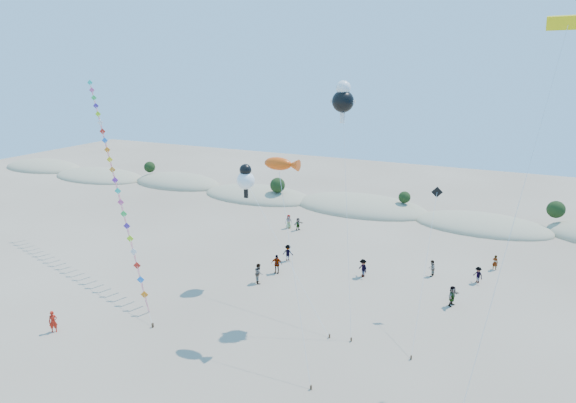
{
  "coord_description": "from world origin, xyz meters",
  "views": [
    {
      "loc": [
        18.04,
        -17.54,
        19.32
      ],
      "look_at": [
        3.36,
        14.0,
        9.43
      ],
      "focal_mm": 30.0,
      "sensor_mm": 36.0,
      "label": 1
    }
  ],
  "objects": [
    {
      "name": "fish_kite",
      "position": [
        3.59,
        12.45,
        12.56
      ],
      "size": [
        6.43,
        6.9,
        13.07
      ],
      "color": "#3F2D1E",
      "rests_on": "ground"
    },
    {
      "name": "cartoon_kite_low",
      "position": [
        -2.92,
        18.6,
        9.62
      ],
      "size": [
        11.4,
        7.38,
        10.93
      ],
      "color": "#3F2D1E",
      "rests_on": "ground"
    },
    {
      "name": "dune_ridge",
      "position": [
        1.06,
        45.14,
        0.11
      ],
      "size": [
        145.3,
        11.49,
        5.57
      ],
      "color": "gray",
      "rests_on": "ground"
    },
    {
      "name": "cartoon_kite_high",
      "position": [
        6.16,
        17.86,
        16.84
      ],
      "size": [
        4.11,
        6.46,
        18.21
      ],
      "color": "#3F2D1E",
      "rests_on": "ground"
    },
    {
      "name": "kite_train",
      "position": [
        -16.74,
        16.76,
        9.31
      ],
      "size": [
        22.08,
        16.92,
        18.28
      ],
      "color": "#3F2D1E",
      "rests_on": "ground"
    },
    {
      "name": "parafoil_kite",
      "position": [
        20.34,
        17.18,
        21.39
      ],
      "size": [
        4.59,
        12.81,
        22.22
      ],
      "color": "#3F2D1E",
      "rests_on": "ground"
    },
    {
      "name": "flyer_foreground",
      "position": [
        -11.44,
        4.14,
        0.84
      ],
      "size": [
        0.73,
        0.69,
        1.68
      ],
      "primitive_type": "imported",
      "rotation": [
        0.0,
        0.0,
        0.66
      ],
      "color": "#AD1A0D",
      "rests_on": "ground"
    },
    {
      "name": "beachgoers",
      "position": [
        5.64,
        24.73,
        0.85
      ],
      "size": [
        31.94,
        16.25,
        1.88
      ],
      "color": "slate",
      "rests_on": "ground"
    },
    {
      "name": "dark_kite",
      "position": [
        13.36,
        17.94,
        6.81
      ],
      "size": [
        0.87,
        8.83,
        10.15
      ],
      "color": "#3F2D1E",
      "rests_on": "ground"
    }
  ]
}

